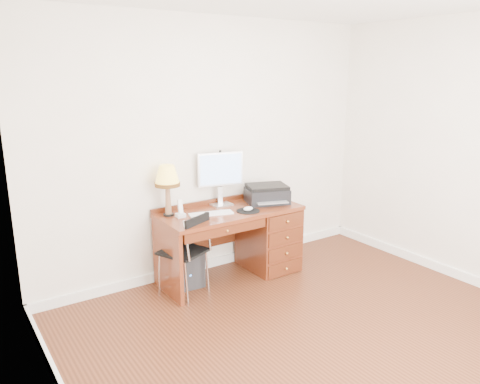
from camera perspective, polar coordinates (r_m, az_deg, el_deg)
ground at (r=4.15m, az=9.79°, el=-16.84°), size 4.00×4.00×0.00m
room_shell at (r=4.54m, az=4.20°, el=-13.02°), size 4.00×4.00×4.00m
desk at (r=5.14m, az=1.81°, el=-5.20°), size 1.50×0.67×0.75m
monitor at (r=4.96m, az=-2.46°, el=2.44°), size 0.49×0.20×0.57m
keyboard at (r=4.70m, az=-3.55°, el=-2.65°), size 0.46×0.23×0.02m
mouse_pad at (r=4.80m, az=0.99°, el=-2.20°), size 0.24×0.24×0.05m
printer at (r=5.12m, az=3.30°, el=-0.21°), size 0.53×0.47×0.20m
leg_lamp at (r=4.62m, az=-8.86°, el=1.58°), size 0.25×0.25×0.51m
phone at (r=4.64m, az=-7.28°, el=-2.43°), size 0.09×0.09×0.18m
pen_cup at (r=5.17m, az=1.20°, el=-0.59°), size 0.07×0.07×0.09m
chair at (r=4.56m, az=-6.61°, el=-6.70°), size 0.51×0.52×0.83m
equipment_box at (r=4.89m, az=-6.90°, el=-9.06°), size 0.35×0.35×0.39m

